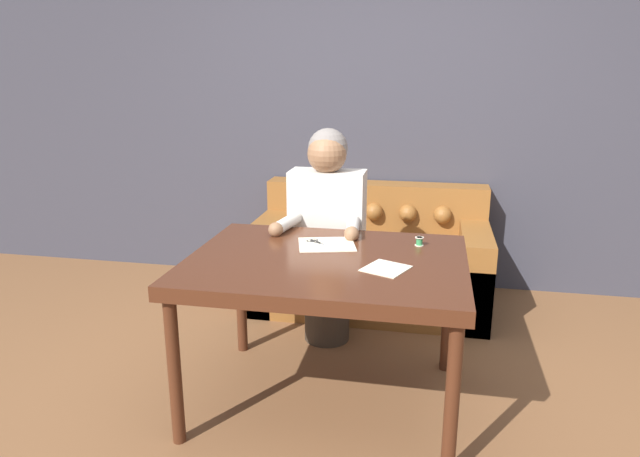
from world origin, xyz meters
name	(u,v)px	position (x,y,z in m)	size (l,w,h in m)	color
ground_plane	(329,411)	(0.00, 0.00, 0.00)	(16.00, 16.00, 0.00)	brown
wall_back	(375,116)	(0.00, 1.91, 1.30)	(8.00, 0.06, 2.60)	#383842
dining_table	(327,272)	(-0.03, 0.09, 0.70)	(1.32, 1.02, 0.78)	#472314
couch	(370,262)	(0.04, 1.46, 0.30)	(1.64, 0.90, 0.82)	brown
person	(327,233)	(-0.16, 0.77, 0.69)	(0.49, 0.57, 1.32)	#33281E
pattern_paper_main	(327,244)	(-0.07, 0.29, 0.78)	(0.34, 0.31, 0.00)	beige
pattern_paper_offcut	(386,268)	(0.26, -0.01, 0.78)	(0.24, 0.25, 0.00)	beige
scissors	(318,243)	(-0.12, 0.31, 0.78)	(0.19, 0.17, 0.01)	silver
thread_spool	(419,241)	(0.40, 0.37, 0.80)	(0.04, 0.04, 0.05)	#338C4C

